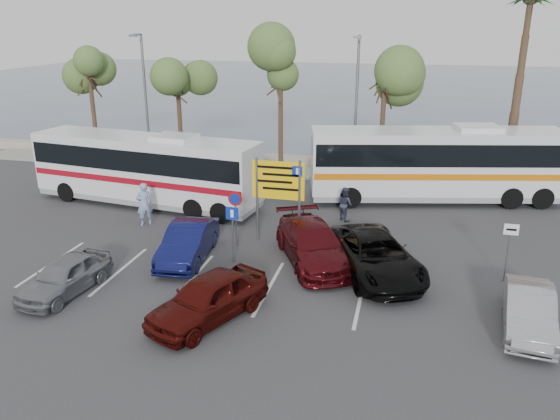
% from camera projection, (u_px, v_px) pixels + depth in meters
% --- Properties ---
extents(ground, '(120.00, 120.00, 0.00)m').
position_uv_depth(ground, '(232.00, 271.00, 20.48)').
color(ground, '#363639').
rests_on(ground, ground).
extents(kerb_strip, '(44.00, 2.40, 0.15)m').
position_uv_depth(kerb_strip, '(304.00, 173.00, 33.30)').
color(kerb_strip, gray).
rests_on(kerb_strip, ground).
extents(seawall, '(48.00, 0.80, 0.60)m').
position_uv_depth(seawall, '(311.00, 161.00, 35.06)').
color(seawall, gray).
rests_on(seawall, ground).
extents(sea, '(140.00, 140.00, 0.00)m').
position_uv_depth(sea, '(369.00, 88.00, 75.53)').
color(sea, '#38475A').
rests_on(sea, ground).
extents(tree_far_left, '(3.20, 3.20, 7.60)m').
position_uv_depth(tree_far_left, '(88.00, 63.00, 34.35)').
color(tree_far_left, '#382619').
rests_on(tree_far_left, kerb_strip).
extents(tree_left, '(3.20, 3.20, 7.20)m').
position_uv_depth(tree_left, '(177.00, 70.00, 33.12)').
color(tree_left, '#382619').
rests_on(tree_left, kerb_strip).
extents(tree_mid, '(3.20, 3.20, 8.00)m').
position_uv_depth(tree_mid, '(281.00, 61.00, 31.46)').
color(tree_mid, '#382619').
rests_on(tree_mid, kerb_strip).
extents(tree_right, '(3.20, 3.20, 7.40)m').
position_uv_depth(tree_right, '(385.00, 72.00, 30.29)').
color(tree_right, '#382619').
rests_on(tree_right, kerb_strip).
extents(palm_tree, '(4.80, 4.80, 11.20)m').
position_uv_depth(palm_tree, '(531.00, 0.00, 27.52)').
color(palm_tree, '#382619').
rests_on(palm_tree, kerb_strip).
extents(street_lamp_left, '(0.45, 1.15, 8.01)m').
position_uv_depth(street_lamp_left, '(145.00, 94.00, 33.59)').
color(street_lamp_left, slate).
rests_on(street_lamp_left, kerb_strip).
extents(street_lamp_right, '(0.45, 1.15, 8.01)m').
position_uv_depth(street_lamp_right, '(356.00, 101.00, 30.70)').
color(street_lamp_right, slate).
rests_on(street_lamp_right, kerb_strip).
extents(direction_sign, '(2.20, 0.12, 3.60)m').
position_uv_depth(direction_sign, '(278.00, 187.00, 22.39)').
color(direction_sign, slate).
rests_on(direction_sign, ground).
extents(sign_no_stop, '(0.60, 0.08, 2.35)m').
position_uv_depth(sign_no_stop, '(235.00, 210.00, 22.28)').
color(sign_no_stop, slate).
rests_on(sign_no_stop, ground).
extents(sign_parking, '(0.50, 0.07, 2.25)m').
position_uv_depth(sign_parking, '(233.00, 226.00, 20.76)').
color(sign_parking, slate).
rests_on(sign_parking, ground).
extents(sign_taxi, '(0.50, 0.07, 2.20)m').
position_uv_depth(sign_taxi, '(509.00, 245.00, 19.20)').
color(sign_taxi, slate).
rests_on(sign_taxi, ground).
extents(lane_markings, '(12.02, 4.20, 0.01)m').
position_uv_depth(lane_markings, '(194.00, 279.00, 19.81)').
color(lane_markings, silver).
rests_on(lane_markings, ground).
extents(coach_bus_left, '(12.10, 4.11, 3.70)m').
position_uv_depth(coach_bus_left, '(146.00, 172.00, 27.35)').
color(coach_bus_left, silver).
rests_on(coach_bus_left, ground).
extents(coach_bus_right, '(12.95, 5.43, 3.95)m').
position_uv_depth(coach_bus_right, '(436.00, 166.00, 27.84)').
color(coach_bus_right, silver).
rests_on(coach_bus_right, ground).
extents(car_silver_a, '(1.94, 3.88, 1.27)m').
position_uv_depth(car_silver_a, '(65.00, 276.00, 18.64)').
color(car_silver_a, gray).
rests_on(car_silver_a, ground).
extents(car_blue, '(1.93, 4.40, 1.41)m').
position_uv_depth(car_blue, '(188.00, 242.00, 21.26)').
color(car_blue, '#0F1349').
rests_on(car_blue, ground).
extents(car_maroon, '(4.21, 5.59, 1.51)m').
position_uv_depth(car_maroon, '(313.00, 244.00, 20.98)').
color(car_maroon, '#4C0C11').
rests_on(car_maroon, ground).
extents(car_red, '(3.37, 4.61, 1.46)m').
position_uv_depth(car_red, '(208.00, 298.00, 16.94)').
color(car_red, '#440D09').
rests_on(car_red, ground).
extents(suv_black, '(4.48, 5.92, 1.49)m').
position_uv_depth(suv_black, '(375.00, 255.00, 19.99)').
color(suv_black, black).
rests_on(suv_black, ground).
extents(car_silver_b, '(1.81, 4.04, 1.29)m').
position_uv_depth(car_silver_b, '(529.00, 311.00, 16.37)').
color(car_silver_b, '#9B9BA0').
rests_on(car_silver_b, ground).
extents(pedestrian_near, '(0.86, 0.84, 2.00)m').
position_uv_depth(pedestrian_near, '(144.00, 204.00, 24.76)').
color(pedestrian_near, '#879BC4').
rests_on(pedestrian_near, ground).
extents(pedestrian_far, '(0.97, 0.98, 1.59)m').
position_uv_depth(pedestrian_far, '(345.00, 204.00, 25.42)').
color(pedestrian_far, '#303349').
rests_on(pedestrian_far, ground).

